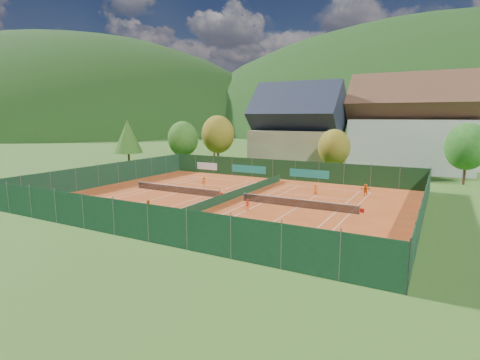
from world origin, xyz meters
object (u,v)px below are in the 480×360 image
player_left_near (110,205)px  player_left_far (204,182)px  chalet (298,132)px  player_right_near (247,205)px  hotel_block_a (412,129)px  player_right_far_a (316,189)px  ball_hopper (279,236)px  player_left_mid (148,207)px  player_right_far_b (366,190)px

player_left_near → player_left_far: size_ratio=0.93×
chalet → player_right_near: bearing=-78.4°
hotel_block_a → player_right_far_a: (-8.44, -28.21, -6.78)m
player_left_far → player_right_near: (11.18, -8.66, -0.12)m
ball_hopper → player_left_near: size_ratio=0.60×
player_left_mid → player_right_near: 9.91m
ball_hopper → player_left_far: (-17.93, 16.52, 0.16)m
player_right_far_b → player_left_mid: bearing=26.9°
player_left_near → player_right_near: size_ratio=1.12×
player_left_mid → player_right_far_b: player_right_far_b is taller
ball_hopper → player_right_far_b: (2.54, 21.24, 0.18)m
player_right_near → player_right_far_b: bearing=-0.4°
ball_hopper → player_left_far: 24.38m
player_left_mid → player_right_far_b: size_ratio=0.97×
player_left_near → player_right_far_a: player_left_near is taller
player_right_far_a → chalet: bearing=-80.7°
ball_hopper → player_left_mid: player_left_mid is taller
player_left_far → player_right_far_b: size_ratio=0.97×
hotel_block_a → player_left_near: hotel_block_a is taller
hotel_block_a → player_right_near: 41.97m
player_right_near → player_left_near: bearing=155.6°
player_right_far_b → player_left_near: bearing=22.5°
player_left_near → player_right_near: player_left_near is taller
player_left_mid → player_right_far_a: bearing=80.0°
hotel_block_a → ball_hopper: bearing=-96.4°
player_left_mid → player_right_far_a: size_ratio=1.18×
hotel_block_a → player_right_far_b: (-2.79, -26.23, -6.65)m
player_left_near → player_left_far: (0.68, 15.85, 0.05)m
chalet → player_right_far_a: (10.56, -22.21, -6.02)m
player_left_near → player_right_far_b: size_ratio=0.90×
hotel_block_a → player_right_far_b: size_ratio=14.70×
player_left_near → player_right_near: 13.87m
chalet → player_left_near: bearing=-96.9°
player_right_far_a → player_left_mid: bearing=40.5°
player_left_near → player_right_far_b: player_right_far_b is taller
player_left_mid → player_right_far_b: bearing=71.9°
hotel_block_a → player_left_mid: size_ratio=15.08×
chalet → player_right_far_a: chalet is taller
chalet → player_left_mid: bearing=-91.4°
ball_hopper → hotel_block_a: bearing=83.6°
chalet → player_left_near: (-4.94, -40.81, -5.96)m
player_left_far → ball_hopper: bearing=141.5°
chalet → ball_hopper: (13.67, -41.47, -6.07)m
ball_hopper → player_left_far: player_left_far is taller
player_right_near → player_right_far_a: size_ratio=0.98×
player_left_near → player_right_far_b: bearing=9.8°
chalet → player_left_far: size_ratio=11.32×
hotel_block_a → player_left_far: 39.29m
chalet → player_right_far_a: 25.32m
player_left_near → player_right_near: (11.86, 7.19, -0.07)m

